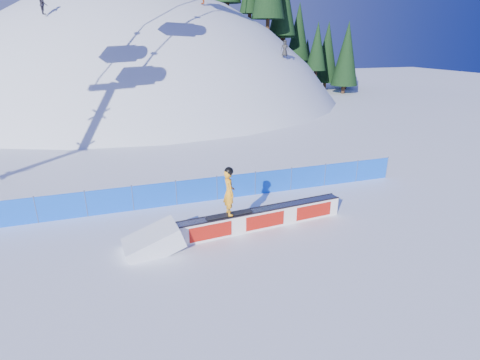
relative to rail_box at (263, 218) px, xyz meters
name	(u,v)px	position (x,y,z in m)	size (l,w,h in m)	color
ground	(223,248)	(-2.05, -1.05, -0.43)	(160.00, 160.00, 0.00)	white
snow_hill	(150,215)	(-2.05, 40.95, -18.43)	(64.00, 64.00, 64.00)	silver
treeline	(301,26)	(21.57, 39.76, 8.83)	(22.42, 12.89, 18.57)	#372216
safety_fence	(197,191)	(-2.05, 3.45, 0.17)	(22.05, 0.05, 1.30)	blue
rail_box	(263,218)	(0.00, 0.00, 0.00)	(7.32, 1.13, 0.88)	white
snow_ramp	(154,250)	(-4.55, -0.39, -0.43)	(2.08, 1.39, 0.78)	white
snowboarder	(229,192)	(-1.49, -0.13, 1.43)	(1.95, 0.69, 2.01)	black
distant_skiers	(159,2)	(0.03, 29.33, 10.63)	(23.46, 10.25, 9.17)	black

